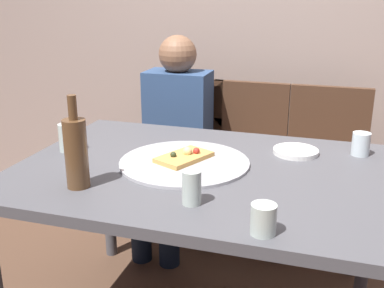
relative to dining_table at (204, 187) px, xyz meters
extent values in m
cube|color=gray|center=(0.00, 1.30, 0.62)|extent=(6.00, 0.10, 2.60)
cube|color=#4C4C51|center=(0.00, 0.00, 0.06)|extent=(1.43, 1.01, 0.04)
cylinder|color=#4C4C51|center=(-0.65, 0.44, -0.32)|extent=(0.06, 0.06, 0.72)
cylinder|color=#4C4C51|center=(0.65, 0.44, -0.32)|extent=(0.06, 0.06, 0.72)
cylinder|color=#ADADB2|center=(-0.08, 0.02, 0.08)|extent=(0.51, 0.51, 0.01)
cube|color=tan|center=(-0.09, 0.04, 0.10)|extent=(0.21, 0.25, 0.02)
sphere|color=#EAD184|center=(-0.08, 0.06, 0.12)|extent=(0.04, 0.04, 0.04)
sphere|color=#2D381E|center=(-0.13, 0.01, 0.11)|extent=(0.02, 0.02, 0.02)
sphere|color=#B22D23|center=(-0.05, 0.08, 0.12)|extent=(0.03, 0.03, 0.03)
cylinder|color=brown|center=(-0.36, -0.29, 0.20)|extent=(0.08, 0.08, 0.24)
cylinder|color=brown|center=(-0.36, -0.29, 0.36)|extent=(0.03, 0.03, 0.08)
cylinder|color=#B7C6BC|center=(0.29, -0.43, 0.12)|extent=(0.07, 0.07, 0.09)
cylinder|color=silver|center=(0.57, 0.33, 0.12)|extent=(0.07, 0.07, 0.09)
cylinder|color=#B7C6BC|center=(-0.60, 0.02, 0.14)|extent=(0.07, 0.07, 0.12)
cylinder|color=#B7C6BC|center=(0.05, -0.31, 0.13)|extent=(0.06, 0.06, 0.11)
cylinder|color=white|center=(0.32, 0.27, 0.09)|extent=(0.19, 0.19, 0.02)
cube|color=#472D1E|center=(-0.39, 0.82, -0.23)|extent=(0.44, 0.44, 0.05)
cube|color=#472D1E|center=(-0.39, 1.02, 0.00)|extent=(0.44, 0.04, 0.45)
cylinder|color=#472D1E|center=(-0.20, 0.63, -0.47)|extent=(0.04, 0.04, 0.42)
cylinder|color=#472D1E|center=(-0.58, 0.63, -0.47)|extent=(0.04, 0.04, 0.42)
cylinder|color=#472D1E|center=(-0.20, 1.01, -0.47)|extent=(0.04, 0.04, 0.42)
cylinder|color=#472D1E|center=(-0.58, 1.01, -0.47)|extent=(0.04, 0.04, 0.42)
cube|color=#472D1E|center=(-0.01, 0.82, -0.23)|extent=(0.44, 0.44, 0.05)
cube|color=#472D1E|center=(-0.01, 1.02, 0.00)|extent=(0.44, 0.04, 0.45)
cylinder|color=#472D1E|center=(0.18, 0.63, -0.47)|extent=(0.04, 0.04, 0.42)
cylinder|color=#472D1E|center=(-0.20, 0.63, -0.47)|extent=(0.04, 0.04, 0.42)
cylinder|color=#472D1E|center=(0.18, 1.01, -0.47)|extent=(0.04, 0.04, 0.42)
cylinder|color=#472D1E|center=(-0.20, 1.01, -0.47)|extent=(0.04, 0.04, 0.42)
cube|color=#472D1E|center=(0.44, 0.82, -0.23)|extent=(0.44, 0.44, 0.05)
cube|color=#472D1E|center=(0.44, 1.02, 0.00)|extent=(0.44, 0.04, 0.45)
cylinder|color=#472D1E|center=(0.63, 0.63, -0.47)|extent=(0.04, 0.04, 0.42)
cylinder|color=#472D1E|center=(0.25, 0.63, -0.47)|extent=(0.04, 0.04, 0.42)
cylinder|color=#472D1E|center=(0.63, 1.01, -0.47)|extent=(0.04, 0.04, 0.42)
cylinder|color=#472D1E|center=(0.25, 1.01, -0.47)|extent=(0.04, 0.04, 0.42)
cube|color=navy|center=(-0.39, 0.84, 0.03)|extent=(0.36, 0.22, 0.52)
sphere|color=brown|center=(-0.39, 0.84, 0.39)|extent=(0.21, 0.21, 0.21)
cylinder|color=black|center=(-0.31, 0.64, -0.23)|extent=(0.12, 0.40, 0.12)
cylinder|color=black|center=(-0.47, 0.64, -0.23)|extent=(0.12, 0.40, 0.12)
cylinder|color=black|center=(-0.31, 0.44, -0.45)|extent=(0.11, 0.11, 0.45)
cylinder|color=black|center=(-0.47, 0.44, -0.45)|extent=(0.11, 0.11, 0.45)
camera|label=1|loc=(0.45, -1.58, 0.72)|focal=43.27mm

